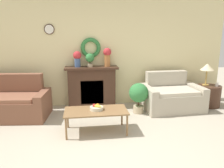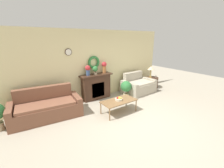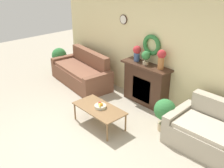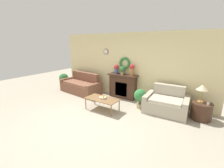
% 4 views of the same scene
% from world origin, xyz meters
% --- Properties ---
extents(ground_plane, '(16.00, 16.00, 0.00)m').
position_xyz_m(ground_plane, '(0.00, 0.00, 0.00)').
color(ground_plane, '#ADA38E').
extents(wall_back, '(6.80, 0.16, 2.70)m').
position_xyz_m(wall_back, '(-0.00, 2.62, 1.35)').
color(wall_back, beige).
rests_on(wall_back, ground_plane).
extents(fireplace, '(1.30, 0.41, 1.02)m').
position_xyz_m(fireplace, '(-0.12, 2.41, 0.52)').
color(fireplace, '#42281C').
rests_on(fireplace, ground_plane).
extents(couch_left, '(2.12, 1.09, 0.93)m').
position_xyz_m(couch_left, '(-2.14, 1.96, 0.32)').
color(couch_left, brown).
rests_on(couch_left, ground_plane).
extents(loveseat_right, '(1.42, 1.03, 0.88)m').
position_xyz_m(loveseat_right, '(1.80, 1.98, 0.31)').
color(loveseat_right, '#B2A893').
rests_on(loveseat_right, ground_plane).
extents(coffee_table, '(1.16, 0.59, 0.43)m').
position_xyz_m(coffee_table, '(-0.12, 0.92, 0.39)').
color(coffee_table, olive).
rests_on(coffee_table, ground_plane).
extents(fruit_bowl, '(0.25, 0.25, 0.12)m').
position_xyz_m(fruit_bowl, '(-0.11, 0.95, 0.47)').
color(fruit_bowl, beige).
rests_on(fruit_bowl, coffee_table).
extents(side_table_by_loveseat, '(0.59, 0.59, 0.53)m').
position_xyz_m(side_table_by_loveseat, '(2.84, 2.05, 0.27)').
color(side_table_by_loveseat, '#42281C').
rests_on(side_table_by_loveseat, ground_plane).
extents(table_lamp, '(0.33, 0.33, 0.55)m').
position_xyz_m(table_lamp, '(2.77, 2.11, 0.98)').
color(table_lamp, '#B28E42').
rests_on(table_lamp, side_table_by_loveseat).
extents(mug, '(0.07, 0.07, 0.09)m').
position_xyz_m(mug, '(2.97, 1.95, 0.58)').
color(mug, silver).
rests_on(mug, side_table_by_loveseat).
extents(vase_on_mantel_left, '(0.20, 0.20, 0.38)m').
position_xyz_m(vase_on_mantel_left, '(-0.45, 2.42, 1.24)').
color(vase_on_mantel_left, '#3D5684').
rests_on(vase_on_mantel_left, fireplace).
extents(vase_on_mantel_right, '(0.20, 0.20, 0.45)m').
position_xyz_m(vase_on_mantel_right, '(0.28, 2.42, 1.29)').
color(vase_on_mantel_right, '#AD6B38').
rests_on(vase_on_mantel_right, fireplace).
extents(potted_plant_on_mantel, '(0.21, 0.21, 0.33)m').
position_xyz_m(potted_plant_on_mantel, '(-0.15, 2.40, 1.22)').
color(potted_plant_on_mantel, tan).
rests_on(potted_plant_on_mantel, fireplace).
extents(potted_plant_floor_by_loveseat, '(0.45, 0.45, 0.71)m').
position_xyz_m(potted_plant_floor_by_loveseat, '(0.93, 1.79, 0.45)').
color(potted_plant_floor_by_loveseat, tan).
rests_on(potted_plant_floor_by_loveseat, ground_plane).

